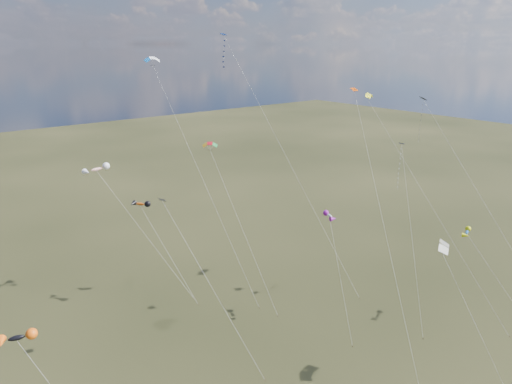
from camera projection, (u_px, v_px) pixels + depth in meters
diamond_black_high at (428, 130)px, 65.65m from camera, size 6.19×21.54×29.81m
diamond_navy_tall at (236, 72)px, 65.19m from camera, size 12.27×18.48×38.44m
diamond_black_mid at (193, 253)px, 52.71m from camera, size 5.66×13.08×19.97m
diamond_navy_right at (400, 173)px, 66.24m from camera, size 7.95×11.56×23.49m
diamond_orange_center at (373, 174)px, 56.97m from camera, size 7.84×18.63×31.53m
parafoil_yellow at (370, 96)px, 70.21m from camera, size 2.57×26.79×30.18m
parafoil_blue_white at (153, 60)px, 68.27m from camera, size 5.92×20.67×35.54m
parafoil_striped at (444, 244)px, 49.71m from camera, size 4.15×9.90×16.99m
parafoil_tricolor at (210, 145)px, 66.61m from camera, size 3.19×14.46×23.65m
novelty_black_orange at (17, 338)px, 43.41m from camera, size 5.75×7.76×10.89m
novelty_orange_black at (140, 204)px, 65.92m from camera, size 5.93×8.74×15.48m
novelty_white_purple at (330, 216)px, 61.77m from camera, size 4.09×9.25×15.23m
novelty_redwhite_stripe at (97, 170)px, 68.51m from camera, size 10.06×14.27×19.70m
novelty_blue_yellow at (467, 232)px, 62.03m from camera, size 3.89×11.06×13.02m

